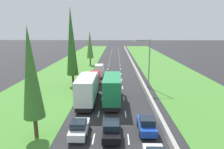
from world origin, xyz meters
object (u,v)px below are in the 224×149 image
object	(u,v)px
white_hatchback_left_lane	(79,128)
white_box_truck_left_lane	(88,89)
poplar_tree_nearest	(31,74)
green_sedan_centre_lane	(113,80)
red_van_left_lane	(95,79)
poplar_tree_second	(71,42)
black_sedan_centre_lane	(112,129)
blue_hatchback_right_lane	(147,125)
street_light_mast	(147,60)
poplar_tree_third	(90,45)
green_box_truck_centre_lane	(112,88)
white_van_left_lane	(99,71)

from	to	relation	value
white_hatchback_left_lane	white_box_truck_left_lane	size ratio (longest dim) A/B	0.41
poplar_tree_nearest	green_sedan_centre_lane	bearing A→B (deg)	69.40
red_van_left_lane	poplar_tree_second	bearing A→B (deg)	-179.63
black_sedan_centre_lane	poplar_tree_second	distance (m)	21.70
white_hatchback_left_lane	black_sedan_centre_lane	bearing A→B (deg)	-1.32
green_sedan_centre_lane	poplar_tree_nearest	xyz separation A→B (m)	(-7.52, -19.99, 5.80)
blue_hatchback_right_lane	green_sedan_centre_lane	bearing A→B (deg)	101.51
poplar_tree_nearest	street_light_mast	size ratio (longest dim) A/B	1.24
white_hatchback_left_lane	blue_hatchback_right_lane	xyz separation A→B (m)	(7.01, 0.89, 0.00)
green_sedan_centre_lane	poplar_tree_third	distance (m)	23.97
black_sedan_centre_lane	white_hatchback_left_lane	distance (m)	3.32
white_hatchback_left_lane	poplar_tree_nearest	distance (m)	7.23
black_sedan_centre_lane	green_box_truck_centre_lane	size ratio (longest dim) A/B	0.48
green_box_truck_centre_lane	poplar_tree_second	size ratio (longest dim) A/B	0.63
white_box_truck_left_lane	red_van_left_lane	bearing A→B (deg)	89.81
poplar_tree_nearest	poplar_tree_third	world-z (taller)	poplar_tree_nearest
poplar_tree_nearest	poplar_tree_second	bearing A→B (deg)	90.78
red_van_left_lane	poplar_tree_third	size ratio (longest dim) A/B	0.47
blue_hatchback_right_lane	poplar_tree_second	size ratio (longest dim) A/B	0.26
black_sedan_centre_lane	street_light_mast	world-z (taller)	street_light_mast
green_box_truck_centre_lane	poplar_tree_third	bearing A→B (deg)	102.96
black_sedan_centre_lane	white_box_truck_left_lane	distance (m)	10.38
red_van_left_lane	poplar_tree_third	bearing A→B (deg)	99.25
white_van_left_lane	poplar_tree_second	world-z (taller)	poplar_tree_second
green_box_truck_centre_lane	red_van_left_lane	distance (m)	9.54
red_van_left_lane	poplar_tree_nearest	size ratio (longest dim) A/B	0.44
white_box_truck_left_lane	poplar_tree_third	bearing A→B (deg)	96.61
white_hatchback_left_lane	green_sedan_centre_lane	xyz separation A→B (m)	(3.19, 19.66, -0.02)
poplar_tree_second	street_light_mast	bearing A→B (deg)	-4.37
poplar_tree_third	green_box_truck_centre_lane	bearing A→B (deg)	-77.04
red_van_left_lane	street_light_mast	xyz separation A→B (m)	(9.92, -1.11, 3.83)
poplar_tree_nearest	green_box_truck_centre_lane	bearing A→B (deg)	53.51
black_sedan_centre_lane	street_light_mast	xyz separation A→B (m)	(6.20, 17.61, 4.42)
poplar_tree_third	white_box_truck_left_lane	bearing A→B (deg)	-83.39
green_sedan_centre_lane	blue_hatchback_right_lane	xyz separation A→B (m)	(3.82, -18.77, 0.02)
black_sedan_centre_lane	red_van_left_lane	bearing A→B (deg)	101.22
poplar_tree_second	red_van_left_lane	bearing A→B (deg)	0.37
white_box_truck_left_lane	street_light_mast	distance (m)	13.14
black_sedan_centre_lane	street_light_mast	bearing A→B (deg)	70.60
green_box_truck_centre_lane	blue_hatchback_right_lane	xyz separation A→B (m)	(3.82, -8.94, -1.35)
green_sedan_centre_lane	poplar_tree_nearest	size ratio (longest dim) A/B	0.40
black_sedan_centre_lane	street_light_mast	size ratio (longest dim) A/B	0.50
white_hatchback_left_lane	white_box_truck_left_lane	bearing A→B (deg)	92.58
red_van_left_lane	white_van_left_lane	distance (m)	7.87
green_sedan_centre_lane	street_light_mast	distance (m)	8.01
poplar_tree_second	poplar_tree_third	xyz separation A→B (m)	(0.41, 23.21, -2.28)
black_sedan_centre_lane	blue_hatchback_right_lane	size ratio (longest dim) A/B	1.15
green_box_truck_centre_lane	white_van_left_lane	world-z (taller)	green_box_truck_centre_lane
street_light_mast	green_sedan_centre_lane	bearing A→B (deg)	161.45
green_sedan_centre_lane	black_sedan_centre_lane	bearing A→B (deg)	-89.62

